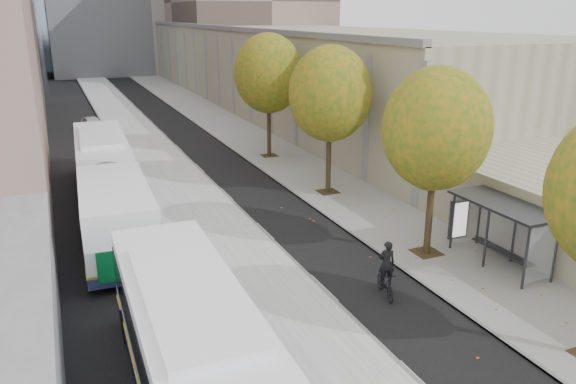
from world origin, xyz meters
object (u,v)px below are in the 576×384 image
bus_shelter (508,213)px  bus_far (107,181)px  distant_car (93,124)px  cyclist (386,276)px

bus_shelter → bus_far: bearing=137.6°
bus_far → distant_car: 21.59m
bus_shelter → distant_car: 36.23m
cyclist → bus_shelter: bearing=16.5°
bus_shelter → cyclist: bearing=-176.2°
distant_car → cyclist: bearing=-85.6°
bus_far → bus_shelter: bearing=-40.1°
bus_shelter → cyclist: bus_shelter is taller
bus_shelter → bus_far: bus_far is taller
cyclist → distant_car: size_ratio=0.56×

